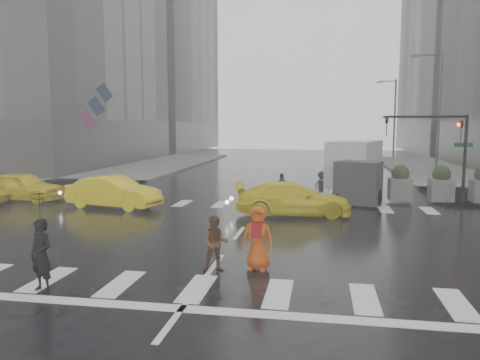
% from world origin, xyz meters
% --- Properties ---
extents(ground, '(120.00, 120.00, 0.00)m').
position_xyz_m(ground, '(0.00, 0.00, 0.00)').
color(ground, black).
rests_on(ground, ground).
extents(sidewalk_nw, '(35.00, 35.00, 0.15)m').
position_xyz_m(sidewalk_nw, '(-19.50, 17.50, 0.07)').
color(sidewalk_nw, slate).
rests_on(sidewalk_nw, ground).
extents(building_nw_far, '(26.05, 26.05, 44.00)m').
position_xyz_m(building_nw_far, '(-29.00, 56.00, 20.19)').
color(building_nw_far, slate).
rests_on(building_nw_far, ground).
extents(road_markings, '(18.00, 48.00, 0.01)m').
position_xyz_m(road_markings, '(0.00, 0.00, 0.01)').
color(road_markings, silver).
rests_on(road_markings, ground).
extents(traffic_signal_pole, '(4.45, 0.42, 4.50)m').
position_xyz_m(traffic_signal_pole, '(9.01, 8.01, 3.22)').
color(traffic_signal_pole, black).
rests_on(traffic_signal_pole, ground).
extents(street_lamp_near, '(2.15, 0.22, 9.00)m').
position_xyz_m(street_lamp_near, '(10.87, 18.00, 4.95)').
color(street_lamp_near, '#59595B').
rests_on(street_lamp_near, ground).
extents(street_lamp_far, '(2.15, 0.22, 9.00)m').
position_xyz_m(street_lamp_far, '(10.87, 38.00, 4.95)').
color(street_lamp_far, '#59595B').
rests_on(street_lamp_far, ground).
extents(planter_west, '(1.10, 1.10, 1.80)m').
position_xyz_m(planter_west, '(7.00, 8.20, 0.98)').
color(planter_west, slate).
rests_on(planter_west, ground).
extents(planter_mid, '(1.10, 1.10, 1.80)m').
position_xyz_m(planter_mid, '(9.00, 8.20, 0.98)').
color(planter_mid, slate).
rests_on(planter_mid, ground).
extents(flag_cluster, '(2.87, 3.06, 4.69)m').
position_xyz_m(flag_cluster, '(-15.08, 18.50, 5.64)').
color(flag_cluster, '#59595B').
rests_on(flag_cluster, ground).
extents(pedestrian_black, '(1.22, 1.23, 2.43)m').
position_xyz_m(pedestrian_black, '(-3.64, -6.80, 1.58)').
color(pedestrian_black, black).
rests_on(pedestrian_black, ground).
extents(pedestrian_brown, '(0.86, 0.75, 1.53)m').
position_xyz_m(pedestrian_brown, '(0.14, -4.53, 0.76)').
color(pedestrian_brown, '#4B2C1A').
rests_on(pedestrian_brown, ground).
extents(pedestrian_orange, '(0.93, 0.67, 1.79)m').
position_xyz_m(pedestrian_orange, '(1.26, -4.25, 0.90)').
color(pedestrian_orange, '#C5480D').
rests_on(pedestrian_orange, ground).
extents(pedestrian_far_a, '(1.00, 0.69, 1.58)m').
position_xyz_m(pedestrian_far_a, '(1.05, 6.54, 0.79)').
color(pedestrian_far_a, black).
rests_on(pedestrian_far_a, ground).
extents(pedestrian_far_b, '(1.09, 1.02, 1.49)m').
position_xyz_m(pedestrian_far_b, '(3.02, 8.69, 0.75)').
color(pedestrian_far_b, black).
rests_on(pedestrian_far_b, ground).
extents(taxi_front, '(4.61, 2.17, 1.52)m').
position_xyz_m(taxi_front, '(-12.56, 5.41, 0.76)').
color(taxi_front, yellow).
rests_on(taxi_front, ground).
extents(taxi_mid, '(4.85, 2.47, 1.53)m').
position_xyz_m(taxi_mid, '(-6.89, 4.23, 0.76)').
color(taxi_mid, yellow).
rests_on(taxi_mid, ground).
extents(taxi_rear, '(4.71, 2.59, 1.48)m').
position_xyz_m(taxi_rear, '(1.76, 3.80, 0.74)').
color(taxi_rear, yellow).
rests_on(taxi_rear, ground).
extents(box_truck, '(2.20, 5.86, 3.11)m').
position_xyz_m(box_truck, '(4.81, 9.19, 1.66)').
color(box_truck, silver).
rests_on(box_truck, ground).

